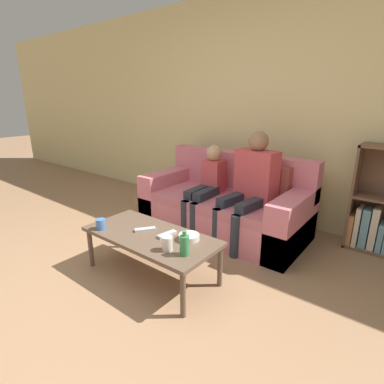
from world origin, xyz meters
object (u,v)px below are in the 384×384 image
person_adult (252,181)px  snack_bowl (189,237)px  bottle (185,245)px  person_child (207,184)px  cup_far (101,224)px  couch (225,206)px  cup_near (167,243)px  tv_remote_1 (167,234)px  coffee_table (151,238)px  tv_remote_0 (145,229)px

person_adult → snack_bowl: bearing=-83.0°
person_adult → snack_bowl: 1.01m
person_adult → bottle: bearing=-77.0°
person_child → cup_far: person_child is taller
couch → person_adult: (0.35, -0.07, 0.36)m
cup_near → snack_bowl: (0.02, 0.23, -0.03)m
couch → tv_remote_1: (0.15, -1.11, 0.11)m
bottle → snack_bowl: bearing=121.1°
couch → coffee_table: 1.17m
cup_near → snack_bowl: cup_near is taller
snack_bowl → couch: bearing=107.5°
tv_remote_0 → cup_far: bearing=-110.6°
person_adult → tv_remote_0: bearing=-102.7°
cup_far → tv_remote_1: (0.52, 0.25, -0.03)m
coffee_table → person_adult: person_adult is taller
cup_far → tv_remote_1: size_ratio=0.50×
coffee_table → tv_remote_1: tv_remote_1 is taller
person_adult → snack_bowl: (-0.02, -0.98, -0.25)m
cup_far → couch: bearing=74.5°
coffee_table → tv_remote_0: bearing=167.3°
couch → snack_bowl: couch is taller
cup_near → tv_remote_0: bearing=160.7°
coffee_table → cup_near: size_ratio=10.68×
coffee_table → person_child: person_child is taller
tv_remote_1 → snack_bowl: size_ratio=1.08×
bottle → coffee_table: bearing=168.6°
tv_remote_1 → snack_bowl: (0.18, 0.05, 0.01)m
cup_near → cup_far: bearing=-173.8°
person_child → bottle: person_child is taller
bottle → person_child: bearing=118.5°
cup_far → bottle: bearing=6.8°
cup_far → tv_remote_0: cup_far is taller
couch → coffee_table: bearing=-88.7°
cup_far → person_adult: bearing=60.5°
couch → tv_remote_0: bearing=-92.8°
cup_near → coffee_table: bearing=158.9°
person_adult → bottle: person_adult is taller
coffee_table → person_adult: (0.32, 1.10, 0.30)m
snack_bowl → coffee_table: bearing=-159.4°
couch → bottle: 1.35m
coffee_table → tv_remote_0: size_ratio=6.88×
couch → cup_far: (-0.38, -1.36, 0.14)m
cup_near → tv_remote_1: cup_near is taller
cup_near → bottle: bottle is taller
snack_bowl → bottle: (0.12, -0.20, 0.05)m
cup_far → tv_remote_0: (0.32, 0.20, -0.03)m
person_adult → person_child: 0.52m
coffee_table → cup_near: 0.32m
couch → tv_remote_0: 1.16m
tv_remote_0 → bottle: bearing=25.1°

